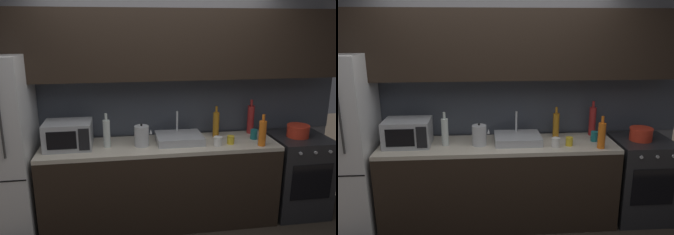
% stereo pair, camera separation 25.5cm
% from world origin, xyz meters
% --- Properties ---
extents(back_wall, '(4.19, 0.44, 2.50)m').
position_xyz_m(back_wall, '(0.00, 1.20, 1.55)').
color(back_wall, slate).
rests_on(back_wall, ground).
extents(counter_run, '(2.45, 0.60, 0.90)m').
position_xyz_m(counter_run, '(0.00, 0.90, 0.45)').
color(counter_run, black).
rests_on(counter_run, ground).
extents(refrigerator, '(0.68, 0.69, 1.83)m').
position_xyz_m(refrigerator, '(-1.60, 0.90, 0.92)').
color(refrigerator, white).
rests_on(refrigerator, ground).
extents(oven_range, '(0.60, 0.62, 0.90)m').
position_xyz_m(oven_range, '(1.56, 0.90, 0.45)').
color(oven_range, '#232326').
rests_on(oven_range, ground).
extents(microwave, '(0.46, 0.35, 0.27)m').
position_xyz_m(microwave, '(-0.92, 0.92, 1.04)').
color(microwave, '#A8AAAF').
rests_on(microwave, counter_run).
extents(sink_basin, '(0.48, 0.38, 0.30)m').
position_xyz_m(sink_basin, '(0.20, 0.93, 0.94)').
color(sink_basin, '#ADAFB5').
rests_on(sink_basin, counter_run).
extents(kettle, '(0.18, 0.15, 0.23)m').
position_xyz_m(kettle, '(-0.20, 0.87, 1.01)').
color(kettle, '#B7BABF').
rests_on(kettle, counter_run).
extents(wine_bottle_amber, '(0.07, 0.07, 0.34)m').
position_xyz_m(wine_bottle_amber, '(0.63, 1.05, 1.04)').
color(wine_bottle_amber, '#B27019').
rests_on(wine_bottle_amber, counter_run).
extents(wine_bottle_clear, '(0.07, 0.07, 0.35)m').
position_xyz_m(wine_bottle_clear, '(-0.55, 0.89, 1.05)').
color(wine_bottle_clear, silver).
rests_on(wine_bottle_clear, counter_run).
extents(wine_bottle_orange, '(0.08, 0.08, 0.33)m').
position_xyz_m(wine_bottle_orange, '(1.02, 0.69, 1.04)').
color(wine_bottle_orange, orange).
rests_on(wine_bottle_orange, counter_run).
extents(wine_bottle_red, '(0.07, 0.07, 0.39)m').
position_xyz_m(wine_bottle_red, '(1.06, 1.11, 1.06)').
color(wine_bottle_red, '#A82323').
rests_on(wine_bottle_red, counter_run).
extents(mug_white, '(0.09, 0.09, 0.09)m').
position_xyz_m(mug_white, '(0.57, 0.76, 0.95)').
color(mug_white, silver).
rests_on(mug_white, counter_run).
extents(mug_yellow, '(0.07, 0.07, 0.09)m').
position_xyz_m(mug_yellow, '(0.72, 0.79, 0.94)').
color(mug_yellow, gold).
rests_on(mug_yellow, counter_run).
extents(mug_teal, '(0.07, 0.07, 0.11)m').
position_xyz_m(mug_teal, '(1.02, 0.90, 0.95)').
color(mug_teal, '#19666B').
rests_on(mug_teal, counter_run).
extents(cooking_pot, '(0.24, 0.24, 0.13)m').
position_xyz_m(cooking_pot, '(1.53, 0.90, 0.97)').
color(cooking_pot, red).
rests_on(cooking_pot, oven_range).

